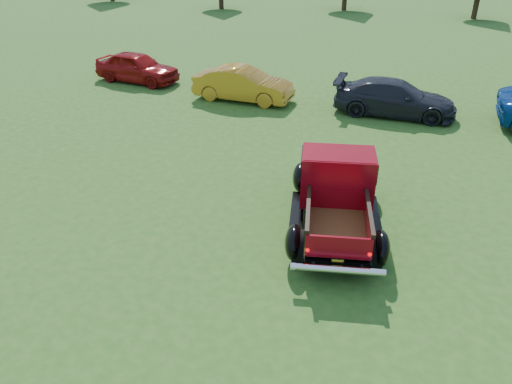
# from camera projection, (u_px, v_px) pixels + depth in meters

# --- Properties ---
(ground) EXTENTS (120.00, 120.00, 0.00)m
(ground) POSITION_uv_depth(u_px,v_px,m) (266.00, 246.00, 10.50)
(ground) COLOR #295117
(ground) RESTS_ON ground
(pickup_truck) EXTENTS (2.73, 4.65, 1.64)m
(pickup_truck) POSITION_uv_depth(u_px,v_px,m) (336.00, 188.00, 11.10)
(pickup_truck) COLOR black
(pickup_truck) RESTS_ON ground
(show_car_red) EXTENTS (3.76, 1.95, 1.22)m
(show_car_red) POSITION_uv_depth(u_px,v_px,m) (137.00, 67.00, 20.72)
(show_car_red) COLOR maroon
(show_car_red) RESTS_ON ground
(show_car_yellow) EXTENTS (3.77, 1.49, 1.22)m
(show_car_yellow) POSITION_uv_depth(u_px,v_px,m) (243.00, 84.00, 18.57)
(show_car_yellow) COLOR #BF7C19
(show_car_yellow) RESTS_ON ground
(show_car_grey) EXTENTS (4.19, 1.79, 1.20)m
(show_car_grey) POSITION_uv_depth(u_px,v_px,m) (395.00, 98.00, 17.21)
(show_car_grey) COLOR black
(show_car_grey) RESTS_ON ground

